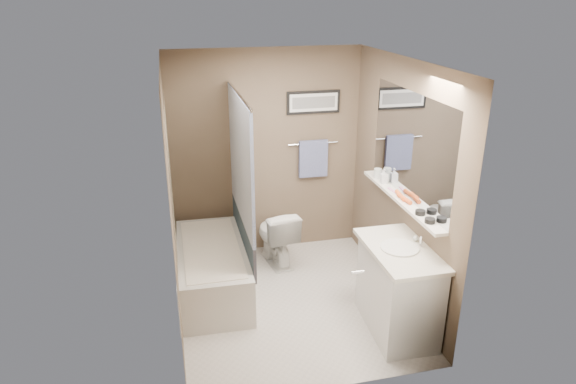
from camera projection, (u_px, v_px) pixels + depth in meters
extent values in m
plane|color=beige|center=(291.00, 302.00, 5.23)|extent=(2.50, 2.50, 0.00)
cube|color=white|center=(292.00, 64.00, 4.36)|extent=(2.20, 2.50, 0.04)
cube|color=brown|center=(267.00, 154.00, 5.90)|extent=(2.20, 0.04, 2.40)
cube|color=brown|center=(332.00, 254.00, 3.68)|extent=(2.20, 0.04, 2.40)
cube|color=brown|center=(174.00, 203.00, 4.56)|extent=(0.04, 2.50, 2.40)
cube|color=brown|center=(399.00, 183.00, 5.02)|extent=(0.04, 2.50, 2.40)
cube|color=#C0B391|center=(173.00, 203.00, 5.08)|extent=(0.02, 1.55, 2.00)
cylinder|color=silver|center=(238.00, 94.00, 4.85)|extent=(0.02, 1.55, 0.02)
cube|color=silver|center=(241.00, 159.00, 5.08)|extent=(0.03, 1.45, 1.28)
cube|color=#293C4C|center=(243.00, 234.00, 5.39)|extent=(0.03, 1.45, 0.36)
cube|color=silver|center=(410.00, 146.00, 4.73)|extent=(0.02, 1.60, 1.00)
cube|color=silver|center=(400.00, 199.00, 4.91)|extent=(0.12, 1.60, 0.03)
cylinder|color=silver|center=(313.00, 143.00, 5.97)|extent=(0.60, 0.02, 0.02)
cube|color=#8692C3|center=(313.00, 159.00, 6.02)|extent=(0.34, 0.05, 0.44)
cube|color=black|center=(313.00, 102.00, 5.81)|extent=(0.62, 0.02, 0.26)
cube|color=white|center=(314.00, 102.00, 5.80)|extent=(0.56, 0.00, 0.20)
cube|color=#595959|center=(314.00, 103.00, 5.79)|extent=(0.50, 0.00, 0.13)
cube|color=silver|center=(401.00, 270.00, 3.86)|extent=(0.80, 0.02, 2.00)
cylinder|color=silver|center=(358.00, 272.00, 3.83)|extent=(0.10, 0.02, 0.02)
cube|color=silver|center=(213.00, 270.00, 5.34)|extent=(0.74, 1.52, 0.50)
cube|color=white|center=(211.00, 248.00, 5.25)|extent=(0.56, 1.36, 0.02)
imported|color=white|center=(276.00, 236.00, 5.89)|extent=(0.47, 0.71, 0.68)
cube|color=silver|center=(398.00, 291.00, 4.69)|extent=(0.54, 0.92, 0.80)
cube|color=beige|center=(401.00, 250.00, 4.53)|extent=(0.54, 0.96, 0.04)
cylinder|color=silver|center=(400.00, 248.00, 4.52)|extent=(0.34, 0.34, 0.01)
cylinder|color=silver|center=(421.00, 241.00, 4.55)|extent=(0.02, 0.02, 0.10)
sphere|color=white|center=(416.00, 238.00, 4.65)|extent=(0.05, 0.05, 0.05)
cylinder|color=black|center=(430.00, 221.00, 4.37)|extent=(0.09, 0.09, 0.04)
cylinder|color=black|center=(420.00, 212.00, 4.53)|extent=(0.09, 0.09, 0.04)
cylinder|color=#DE541F|center=(404.00, 199.00, 4.82)|extent=(0.06, 0.22, 0.04)
cylinder|color=orange|center=(400.00, 195.00, 4.90)|extent=(0.06, 0.22, 0.04)
cube|color=pink|center=(393.00, 190.00, 5.07)|extent=(0.05, 0.16, 0.01)
cylinder|color=silver|center=(378.00, 173.00, 5.40)|extent=(0.08, 0.08, 0.10)
imported|color=#999999|center=(384.00, 176.00, 5.25)|extent=(0.07, 0.07, 0.15)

